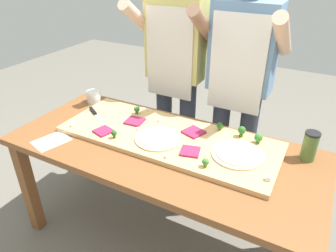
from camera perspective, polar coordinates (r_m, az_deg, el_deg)
ground_plane at (r=2.24m, az=-0.95°, el=-19.74°), size 8.00×8.00×0.00m
prep_table at (r=1.80m, az=-1.12°, el=-6.16°), size 1.76×0.77×0.74m
cutting_board at (r=1.80m, az=-0.10°, el=-2.00°), size 1.27×0.49×0.03m
chefs_knife at (r=2.06m, az=-13.20°, el=2.12°), size 0.26×0.17×0.02m
pizza_whole_cheese_artichoke at (r=1.65m, az=12.70°, el=-5.05°), size 0.27×0.27×0.02m
pizza_whole_white_garlic at (r=1.74m, az=-1.87°, el=-2.28°), size 0.26×0.26×0.02m
pizza_slice_far_left at (r=1.93m, az=-6.14°, el=0.89°), size 0.12×0.12×0.01m
pizza_slice_far_right at (r=1.64m, az=4.08°, el=-4.67°), size 0.12×0.12×0.01m
pizza_slice_center at (r=1.81m, az=4.73°, el=-1.10°), size 0.14×0.14×0.01m
pizza_slice_near_right at (r=1.85m, az=-11.81°, el=-0.92°), size 0.12×0.12×0.01m
broccoli_floret_center_left at (r=1.53m, az=6.93°, el=-6.59°), size 0.04×0.04×0.05m
broccoli_floret_back_left at (r=2.02m, az=-5.75°, el=3.06°), size 0.04×0.04×0.05m
broccoli_floret_front_mid at (r=1.85m, az=9.52°, el=0.03°), size 0.04×0.04×0.05m
broccoli_floret_back_right at (r=1.77m, az=16.31°, el=-2.09°), size 0.05×0.05×0.06m
broccoli_floret_center_right at (r=1.80m, az=13.41°, el=-0.82°), size 0.04×0.04×0.06m
broccoli_floret_front_left at (r=1.77m, az=-9.89°, el=-1.36°), size 0.03×0.03×0.05m
cheese_crumble_a at (r=2.05m, az=-3.77°, el=2.87°), size 0.02×0.02×0.02m
cheese_crumble_b at (r=1.60m, az=-0.32°, el=-5.63°), size 0.02×0.02×0.02m
cheese_crumble_c at (r=1.52m, az=17.87°, el=-9.15°), size 0.03×0.03×0.02m
cheese_crumble_d at (r=1.93m, az=-1.63°, el=1.07°), size 0.02×0.02×0.01m
cheese_crumble_e at (r=1.96m, az=-17.13°, el=0.18°), size 0.03×0.03×0.02m
cheese_crumble_f at (r=1.84m, az=-5.59°, el=-0.51°), size 0.02×0.02×0.02m
flour_cup at (r=2.30m, az=-13.49°, el=5.16°), size 0.10×0.10×0.08m
sauce_jar at (r=1.75m, az=24.63°, el=-3.39°), size 0.08×0.08×0.16m
recipe_note at (r=1.91m, az=-20.67°, el=-2.60°), size 0.19×0.22×0.00m
cook_left at (r=2.23m, az=1.42°, el=11.29°), size 0.54×0.39×1.67m
cook_right at (r=2.07m, az=13.09°, el=9.10°), size 0.54×0.39×1.67m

